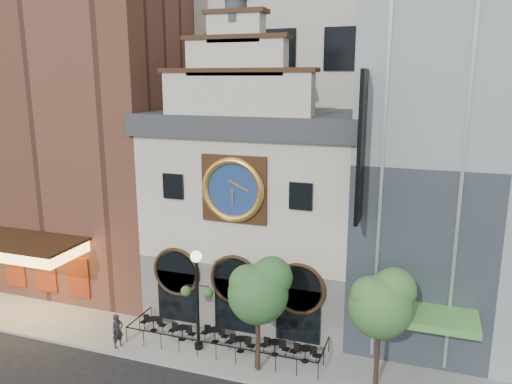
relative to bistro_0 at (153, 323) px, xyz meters
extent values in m
plane|color=black|center=(4.60, -2.81, -0.61)|extent=(120.00, 120.00, 0.00)
cube|color=gray|center=(4.60, -0.31, -0.54)|extent=(44.00, 5.00, 0.15)
cube|color=#605E5B|center=(4.60, 5.19, 1.54)|extent=(12.00, 8.00, 4.00)
cube|color=beige|center=(4.60, 5.19, 7.04)|extent=(12.00, 8.00, 7.00)
cube|color=#2D3035|center=(4.60, 5.19, 11.14)|extent=(12.60, 8.60, 1.20)
cube|color=#331E0F|center=(4.60, 1.11, 7.94)|extent=(3.60, 0.25, 3.60)
cylinder|color=navy|center=(4.60, 0.97, 7.94)|extent=(3.10, 0.12, 3.10)
torus|color=#EFAB46|center=(4.60, 0.89, 7.94)|extent=(3.46, 0.36, 3.46)
cylinder|color=#2D3035|center=(4.60, 1.59, 16.84)|extent=(1.10, 1.10, 1.10)
cube|color=brown|center=(-8.40, 7.19, 12.04)|extent=(14.00, 12.00, 25.00)
cube|color=#FFBF59|center=(-8.40, -0.51, 3.74)|extent=(7.00, 3.40, 0.70)
cube|color=#331E0F|center=(-8.40, -0.51, 4.19)|extent=(7.40, 3.80, 0.15)
cube|color=maroon|center=(-8.40, 1.14, 1.54)|extent=(5.60, 0.15, 2.60)
cube|color=gray|center=(17.60, 7.19, 9.54)|extent=(14.00, 12.00, 20.00)
cube|color=#569E48|center=(14.60, -0.01, 2.84)|extent=(4.50, 2.40, 0.35)
cube|color=black|center=(11.20, 0.19, 10.54)|extent=(0.18, 1.60, 7.00)
cube|color=beige|center=(4.60, 17.19, 19.39)|extent=(20.00, 16.00, 40.00)
cylinder|color=black|center=(0.00, 0.00, 0.28)|extent=(0.68, 0.68, 0.03)
cylinder|color=black|center=(0.00, 0.00, -0.09)|extent=(0.06, 0.06, 0.72)
cylinder|color=black|center=(2.02, -0.35, 0.28)|extent=(0.68, 0.68, 0.03)
cylinder|color=black|center=(2.02, -0.35, -0.09)|extent=(0.06, 0.06, 0.72)
cylinder|color=black|center=(3.81, 0.02, 0.28)|extent=(0.68, 0.68, 0.03)
cylinder|color=black|center=(3.81, 0.02, -0.09)|extent=(0.06, 0.06, 0.72)
cylinder|color=black|center=(5.49, -0.44, 0.28)|extent=(0.68, 0.68, 0.03)
cylinder|color=black|center=(5.49, -0.44, -0.09)|extent=(0.06, 0.06, 0.72)
cylinder|color=black|center=(7.29, -0.17, 0.28)|extent=(0.68, 0.68, 0.03)
cylinder|color=black|center=(7.29, -0.17, -0.09)|extent=(0.06, 0.06, 0.72)
cylinder|color=black|center=(8.93, -0.25, 0.28)|extent=(0.68, 0.68, 0.03)
cylinder|color=black|center=(8.93, -0.25, -0.09)|extent=(0.06, 0.06, 0.72)
imported|color=black|center=(-0.87, -2.16, 0.47)|extent=(0.65, 0.79, 1.87)
cylinder|color=black|center=(3.27, -0.89, 2.03)|extent=(0.18, 0.18, 5.00)
cylinder|color=black|center=(3.27, -0.89, -0.31)|extent=(0.44, 0.44, 0.30)
sphere|color=white|center=(3.27, -0.89, 4.73)|extent=(0.60, 0.60, 0.60)
sphere|color=#255120|center=(2.67, -0.99, 2.78)|extent=(0.56, 0.56, 0.56)
sphere|color=#255120|center=(3.86, -0.78, 2.78)|extent=(0.56, 0.56, 0.56)
cylinder|color=#382619|center=(6.90, -1.71, 1.11)|extent=(0.22, 0.22, 3.14)
sphere|color=#285B24|center=(6.90, -1.71, 3.58)|extent=(2.92, 2.92, 2.92)
sphere|color=#285B24|center=(7.46, -1.37, 4.36)|extent=(2.02, 2.02, 2.02)
sphere|color=#285B24|center=(6.45, -1.93, 4.14)|extent=(1.80, 1.80, 1.80)
cylinder|color=#382619|center=(12.53, -1.11, 1.09)|extent=(0.22, 0.22, 3.11)
sphere|color=#346A2A|center=(12.53, -1.11, 3.54)|extent=(2.89, 2.89, 2.89)
sphere|color=#346A2A|center=(13.09, -0.78, 4.31)|extent=(2.00, 2.00, 2.00)
sphere|color=#346A2A|center=(12.09, -1.33, 4.09)|extent=(1.78, 1.78, 1.78)
camera|label=1|loc=(14.08, -22.61, 13.64)|focal=35.00mm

